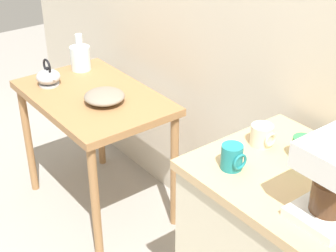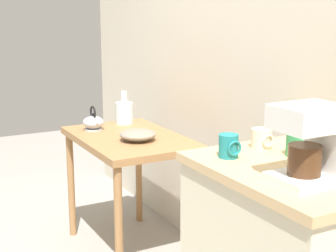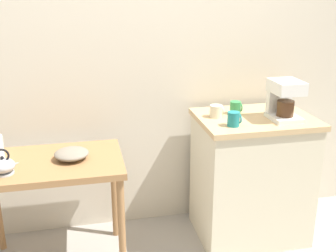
{
  "view_description": "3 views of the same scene",
  "coord_description": "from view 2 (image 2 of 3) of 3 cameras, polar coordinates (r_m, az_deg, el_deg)",
  "views": [
    {
      "loc": [
        1.55,
        -1.17,
        1.89
      ],
      "look_at": [
        0.09,
        -0.05,
        0.86
      ],
      "focal_mm": 54.46,
      "sensor_mm": 36.0,
      "label": 1
    },
    {
      "loc": [
        2.07,
        -1.21,
        1.45
      ],
      "look_at": [
        -0.04,
        -0.06,
        0.91
      ],
      "focal_mm": 54.82,
      "sensor_mm": 36.0,
      "label": 2
    },
    {
      "loc": [
        -0.41,
        -2.4,
        1.74
      ],
      "look_at": [
        0.11,
        -0.06,
        0.91
      ],
      "focal_mm": 44.31,
      "sensor_mm": 36.0,
      "label": 3
    }
  ],
  "objects": [
    {
      "name": "bowl_stoneware",
      "position": [
        2.9,
        -3.38,
        -0.96
      ],
      "size": [
        0.21,
        0.21,
        0.06
      ],
      "color": "gray",
      "rests_on": "wooden_table"
    },
    {
      "name": "mug_small_cream",
      "position": [
        2.13,
        10.39,
        -1.4
      ],
      "size": [
        0.09,
        0.08,
        0.08
      ],
      "color": "beige",
      "rests_on": "kitchen_counter"
    },
    {
      "name": "coffee_maker",
      "position": [
        1.73,
        15.82,
        -1.55
      ],
      "size": [
        0.18,
        0.22,
        0.26
      ],
      "color": "white",
      "rests_on": "kitchen_counter"
    },
    {
      "name": "back_wall",
      "position": [
        2.58,
        11.86,
        11.34
      ],
      "size": [
        4.4,
        0.1,
        2.8
      ],
      "primitive_type": "cube",
      "color": "beige",
      "rests_on": "ground_plane"
    },
    {
      "name": "glass_carafe_vase",
      "position": [
        3.35,
        -4.89,
        1.57
      ],
      "size": [
        0.12,
        0.12,
        0.21
      ],
      "color": "silver",
      "rests_on": "wooden_table"
    },
    {
      "name": "mug_dark_teal",
      "position": [
        1.98,
        6.78,
        -2.24
      ],
      "size": [
        0.08,
        0.08,
        0.09
      ],
      "color": "teal",
      "rests_on": "kitchen_counter"
    },
    {
      "name": "mug_tall_green",
      "position": [
        2.05,
        14.02,
        -2.1
      ],
      "size": [
        0.08,
        0.07,
        0.09
      ],
      "color": "#338C4C",
      "rests_on": "kitchen_counter"
    },
    {
      "name": "teakettle",
      "position": [
        3.19,
        -8.3,
        0.4
      ],
      "size": [
        0.16,
        0.13,
        0.15
      ],
      "color": "#B2B5BA",
      "rests_on": "wooden_table"
    },
    {
      "name": "wooden_table",
      "position": [
        3.05,
        -4.31,
        -2.9
      ],
      "size": [
        0.86,
        0.57,
        0.73
      ],
      "color": "#9E7044",
      "rests_on": "ground_plane"
    }
  ]
}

